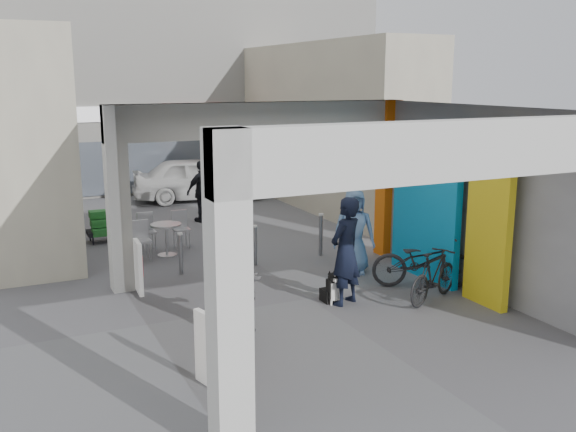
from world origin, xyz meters
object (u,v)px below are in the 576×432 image
man_elderly (354,231)px  white_van (198,179)px  produce_stand (111,229)px  man_with_dog (346,251)px  cafe_set (159,240)px  bicycle_front (423,261)px  border_collie (331,290)px  man_crates (203,191)px  man_back_turned (244,287)px  bicycle_rear (434,276)px

man_elderly → white_van: (-0.48, 9.14, -0.16)m
produce_stand → white_van: bearing=49.2°
man_with_dog → cafe_set: bearing=-90.1°
produce_stand → white_van: 5.60m
white_van → man_with_dog: bearing=-174.1°
man_elderly → bicycle_front: man_elderly is taller
bicycle_front → produce_stand: bearing=64.6°
man_with_dog → border_collie: bearing=-59.0°
border_collie → white_van: white_van is taller
man_with_dog → man_crates: bearing=-113.0°
man_back_turned → bicycle_rear: (3.68, 0.03, -0.33)m
border_collie → cafe_set: bearing=112.7°
man_crates → white_van: 3.26m
man_back_turned → bicycle_front: bearing=-20.5°
produce_stand → man_elderly: size_ratio=0.66×
man_elderly → produce_stand: bearing=153.6°
border_collie → man_back_turned: man_back_turned is taller
cafe_set → bicycle_rear: bicycle_rear is taller
man_with_dog → white_van: 10.72m
cafe_set → border_collie: (1.97, -4.65, -0.07)m
border_collie → man_elderly: size_ratio=0.35×
white_van → man_back_turned: bearing=175.4°
produce_stand → man_with_dog: 7.10m
man_elderly → man_crates: size_ratio=1.02×
man_with_dog → man_crates: (-0.20, 7.55, -0.11)m
border_collie → bicycle_rear: size_ratio=0.39×
border_collie → man_with_dog: (0.21, -0.14, 0.73)m
man_crates → border_collie: bearing=75.8°
cafe_set → bicycle_front: (4.02, -4.62, 0.20)m
border_collie → bicycle_front: bicycle_front is taller
man_with_dog → white_van: (0.63, 10.70, -0.25)m
produce_stand → man_crates: bearing=21.6°
cafe_set → bicycle_rear: bearing=-55.4°
border_collie → man_with_dog: 0.77m
cafe_set → man_back_turned: (0.02, -5.38, 0.49)m
man_with_dog → bicycle_front: size_ratio=0.99×
cafe_set → man_crates: (1.97, 2.75, 0.55)m
man_with_dog → man_back_turned: (-2.16, -0.58, -0.17)m
border_collie → man_crates: bearing=89.8°
bicycle_front → man_elderly: bearing=55.1°
man_back_turned → bicycle_front: size_ratio=0.81×
produce_stand → border_collie: (2.75, -6.27, -0.06)m
cafe_set → white_van: white_van is taller
produce_stand → white_van: white_van is taller
cafe_set → bicycle_front: bearing=-48.9°
border_collie → bicycle_rear: bearing=-22.3°
bicycle_front → border_collie: bearing=118.0°
man_with_dog → man_crates: man_with_dog is taller
border_collie → white_van: bearing=85.3°
man_with_dog → man_elderly: man_with_dog is taller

